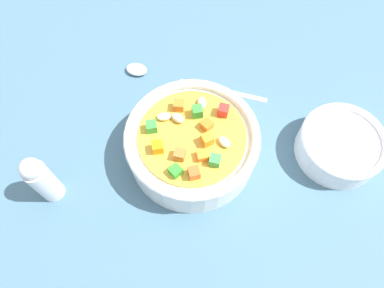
{
  "coord_description": "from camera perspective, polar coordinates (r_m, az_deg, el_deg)",
  "views": [
    {
      "loc": [
        -20.34,
        3.72,
        43.04
      ],
      "look_at": [
        0.0,
        0.0,
        2.81
      ],
      "focal_mm": 32.9,
      "sensor_mm": 36.0,
      "label": 1
    }
  ],
  "objects": [
    {
      "name": "soup_bowl_main",
      "position": [
        0.45,
        -0.0,
        0.14
      ],
      "size": [
        16.96,
        16.96,
        6.59
      ],
      "color": "white",
      "rests_on": "ground_plane"
    },
    {
      "name": "pepper_shaker",
      "position": [
        0.45,
        -23.21,
        -5.26
      ],
      "size": [
        2.81,
        2.81,
        8.8
      ],
      "color": "silver",
      "rests_on": "ground_plane"
    },
    {
      "name": "ground_plane",
      "position": [
        0.49,
        0.0,
        -2.05
      ],
      "size": [
        140.0,
        140.0,
        2.0
      ],
      "primitive_type": "cube",
      "color": "#42667A"
    },
    {
      "name": "spoon",
      "position": [
        0.54,
        -1.68,
        10.34
      ],
      "size": [
        11.0,
        20.3,
        1.05
      ],
      "rotation": [
        0.0,
        0.0,
        1.12
      ],
      "color": "silver",
      "rests_on": "ground_plane"
    },
    {
      "name": "side_bowl_small",
      "position": [
        0.5,
        22.91,
        -0.17
      ],
      "size": [
        11.14,
        11.14,
        4.03
      ],
      "color": "white",
      "rests_on": "ground_plane"
    }
  ]
}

